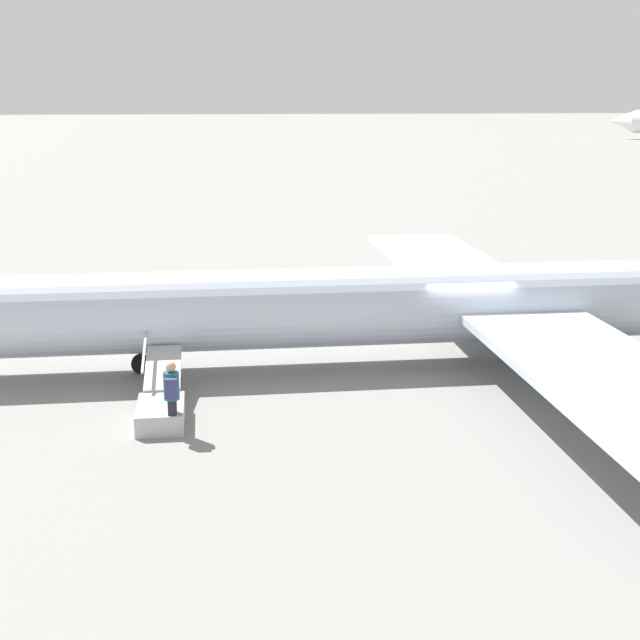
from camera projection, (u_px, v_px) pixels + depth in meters
name	position (u px, v px, depth m)	size (l,w,h in m)	color
ground_plane	(460.00, 361.00, 25.99)	(600.00, 600.00, 0.00)	gray
airplane_main	(493.00, 302.00, 25.67)	(33.55, 25.93, 5.86)	silver
boarding_stairs	(161.00, 404.00, 21.32)	(1.12, 4.02, 1.53)	#B2B2B7
passenger	(172.00, 393.00, 20.13)	(0.36, 0.54, 1.74)	#23232D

